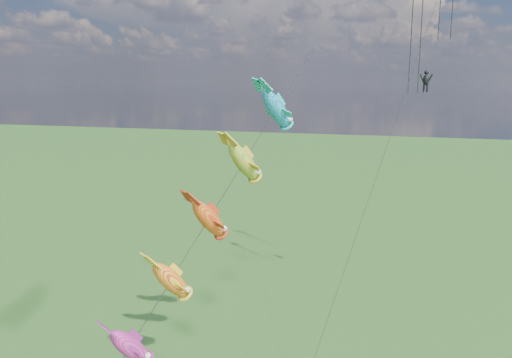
% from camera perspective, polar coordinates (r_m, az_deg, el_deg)
% --- Properties ---
extents(fish_windsock_rig, '(8.55, 13.60, 18.61)m').
position_cam_1_polar(fish_windsock_rig, '(24.44, -5.46, -4.64)').
color(fish_windsock_rig, brown).
rests_on(fish_windsock_rig, ground).
extents(parafoil_rig, '(7.54, 16.35, 27.48)m').
position_cam_1_polar(parafoil_rig, '(36.83, 18.86, 14.09)').
color(parafoil_rig, brown).
rests_on(parafoil_rig, ground).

